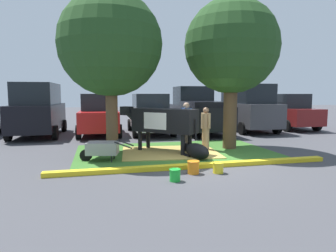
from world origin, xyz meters
name	(u,v)px	position (x,y,z in m)	size (l,w,h in m)	color
ground_plane	(206,164)	(0.00, 0.00, 0.00)	(80.00, 80.00, 0.00)	#424247
grass_island	(175,152)	(-0.44, 1.86, 0.01)	(6.68, 4.21, 0.02)	#386B28
curb_yellow	(196,166)	(-0.44, -0.39, 0.06)	(7.88, 0.24, 0.12)	yellow
hay_bedding	(170,152)	(-0.65, 1.75, 0.03)	(3.20, 2.40, 0.04)	tan
shade_tree_left	(110,45)	(-2.56, 2.16, 3.60)	(3.40, 3.40, 5.33)	brown
shade_tree_right	(232,47)	(1.69, 2.08, 3.67)	(3.36, 3.36, 5.39)	#4C3823
cow_holstein	(162,121)	(-0.88, 2.03, 1.09)	(2.48, 2.49, 1.55)	black
calf_lying	(196,151)	(-0.05, 0.74, 0.24)	(0.74, 1.33, 0.48)	black
person_handler	(186,123)	(0.30, 2.99, 0.91)	(0.34, 0.46, 1.69)	black
person_visitor_near	(206,127)	(0.71, 1.97, 0.82)	(0.34, 0.52, 1.54)	#9E7F5B
wheelbarrow	(102,148)	(-2.92, 1.05, 0.39)	(1.62, 0.83, 0.63)	gray
bucket_green	(175,175)	(-1.32, -1.45, 0.15)	(0.27, 0.27, 0.29)	green
bucket_orange	(193,167)	(-0.70, -0.93, 0.17)	(0.32, 0.32, 0.33)	orange
bucket_yellow	(218,167)	(-0.07, -1.02, 0.15)	(0.29, 0.29, 0.28)	yellow
suv_black	(38,110)	(-5.78, 7.33, 1.27)	(2.21, 4.64, 2.52)	black
sedan_red	(99,115)	(-2.94, 7.13, 0.98)	(2.10, 4.44, 2.02)	red
sedan_silver	(150,114)	(-0.43, 6.95, 0.98)	(2.10, 4.44, 2.02)	silver
pickup_truck_black	(197,111)	(2.10, 6.95, 1.11)	(2.32, 5.45, 2.42)	black
suv_dark_grey	(247,108)	(4.92, 6.88, 1.27)	(2.21, 4.64, 2.52)	#3D3D42
sedan_blue	(287,112)	(7.76, 7.34, 0.98)	(2.10, 4.44, 2.02)	maroon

